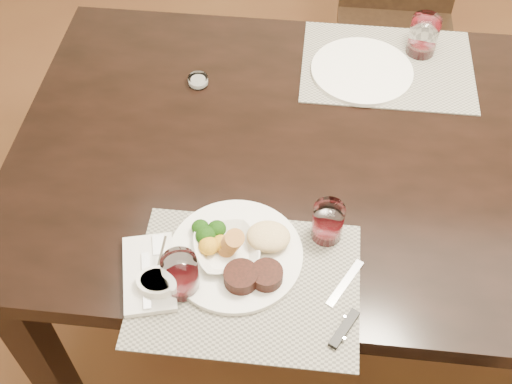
# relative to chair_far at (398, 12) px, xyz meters

# --- Properties ---
(ground_plane) EXTENTS (4.50, 4.50, 0.00)m
(ground_plane) POSITION_rel_chair_far_xyz_m (0.00, -0.93, -0.50)
(ground_plane) COLOR #4E2919
(ground_plane) RESTS_ON ground
(dining_table) EXTENTS (2.00, 1.00, 0.75)m
(dining_table) POSITION_rel_chair_far_xyz_m (0.00, -0.93, 0.16)
(dining_table) COLOR black
(dining_table) RESTS_ON ground
(chair_far) EXTENTS (0.42, 0.42, 0.90)m
(chair_far) POSITION_rel_chair_far_xyz_m (0.00, 0.00, 0.00)
(chair_far) COLOR black
(chair_far) RESTS_ON ground
(placemat_near) EXTENTS (0.46, 0.34, 0.00)m
(placemat_near) POSITION_rel_chair_far_xyz_m (-0.39, -1.33, 0.25)
(placemat_near) COLOR gray
(placemat_near) RESTS_ON dining_table
(placemat_far) EXTENTS (0.46, 0.34, 0.00)m
(placemat_far) POSITION_rel_chair_far_xyz_m (-0.09, -0.61, 0.25)
(placemat_far) COLOR gray
(placemat_far) RESTS_ON dining_table
(dinner_plate) EXTENTS (0.28, 0.28, 0.05)m
(dinner_plate) POSITION_rel_chair_far_xyz_m (-0.41, -1.27, 0.27)
(dinner_plate) COLOR white
(dinner_plate) RESTS_ON placemat_near
(napkin_fork) EXTENTS (0.15, 0.21, 0.02)m
(napkin_fork) POSITION_rel_chair_far_xyz_m (-0.59, -1.33, 0.26)
(napkin_fork) COLOR silver
(napkin_fork) RESTS_ON placemat_near
(steak_knife) EXTENTS (0.08, 0.21, 0.01)m
(steak_knife) POSITION_rel_chair_far_xyz_m (-0.19, -1.39, 0.26)
(steak_knife) COLOR white
(steak_knife) RESTS_ON placemat_near
(cracker_bowl) EXTENTS (0.18, 0.18, 0.06)m
(cracker_bowl) POSITION_rel_chair_far_xyz_m (-0.44, -1.26, 0.27)
(cracker_bowl) COLOR white
(cracker_bowl) RESTS_ON placemat_near
(sauce_ramekin) EXTENTS (0.09, 0.13, 0.07)m
(sauce_ramekin) POSITION_rel_chair_far_xyz_m (-0.56, -1.36, 0.27)
(sauce_ramekin) COLOR white
(sauce_ramekin) RESTS_ON placemat_near
(wine_glass_near) EXTENTS (0.07, 0.07, 0.09)m
(wine_glass_near) POSITION_rel_chair_far_xyz_m (-0.23, -1.19, 0.29)
(wine_glass_near) COLOR silver
(wine_glass_near) RESTS_ON placemat_near
(far_plate) EXTENTS (0.27, 0.27, 0.01)m
(far_plate) POSITION_rel_chair_far_xyz_m (-0.16, -0.65, 0.26)
(far_plate) COLOR white
(far_plate) RESTS_ON placemat_far
(wine_glass_far) EXTENTS (0.08, 0.08, 0.11)m
(wine_glass_far) POSITION_rel_chair_far_xyz_m (0.00, -0.54, 0.30)
(wine_glass_far) COLOR silver
(wine_glass_far) RESTS_ON placemat_far
(wine_glass_side) EXTENTS (0.07, 0.07, 0.10)m
(wine_glass_side) POSITION_rel_chair_far_xyz_m (-0.52, -1.35, 0.29)
(wine_glass_side) COLOR silver
(wine_glass_side) RESTS_ON dining_table
(salt_cellar) EXTENTS (0.05, 0.05, 0.02)m
(salt_cellar) POSITION_rel_chair_far_xyz_m (-0.59, -0.74, 0.26)
(salt_cellar) COLOR silver
(salt_cellar) RESTS_ON dining_table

